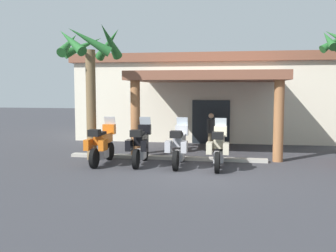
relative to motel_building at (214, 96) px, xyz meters
The scene contains 9 objects.
ground_plane 10.13m from the motel_building, 89.67° to the right, with size 80.00×80.00×0.00m, color #38383D.
motel_building is the anchor object (origin of this frame).
motorcycle_orange 9.87m from the motel_building, 109.84° to the right, with size 0.70×2.21×1.61m.
motorcycle_black 9.38m from the motel_building, 102.22° to the right, with size 0.72×2.21×1.61m.
motorcycle_silver 9.25m from the motel_building, 93.82° to the right, with size 0.71×2.21×1.61m.
motorcycle_cream 9.35m from the motel_building, 85.38° to the right, with size 0.70×2.21×1.61m.
pedestrian 6.06m from the motel_building, 87.60° to the right, with size 0.32×0.47×1.63m.
palm_tree_roadside 9.40m from the motel_building, 115.72° to the right, with size 2.44×2.52×4.97m.
curb_strip 8.24m from the motel_building, 99.29° to the right, with size 7.40×0.36×0.12m, color #ADA89E.
Camera 1 is at (1.30, -12.12, 2.58)m, focal length 41.68 mm.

